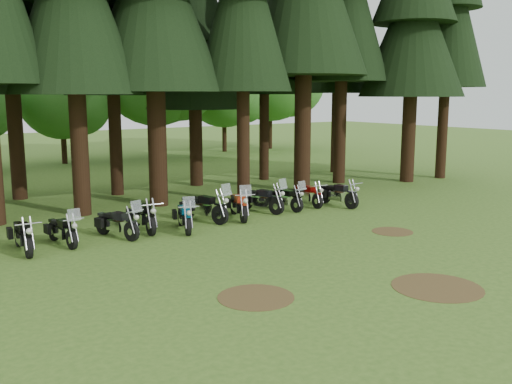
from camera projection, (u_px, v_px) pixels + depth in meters
ground at (300, 256)px, 16.53m from camera, size 120.00×120.00×0.00m
pine_back_4 at (194, 20)px, 28.08m from camera, size 4.94×4.94×13.78m
pine_back_6 at (339, 1)px, 32.74m from camera, size 4.59×4.59×16.58m
decid_4 at (66, 98)px, 37.85m from camera, size 5.93×5.76×7.41m
decid_5 at (161, 72)px, 40.87m from camera, size 8.45×8.21×10.56m
decid_6 at (229, 87)px, 45.82m from camera, size 7.06×6.86×8.82m
decid_7 at (276, 75)px, 48.13m from camera, size 8.44×8.20×10.55m
dirt_patch_0 at (256, 297)px, 13.21m from camera, size 1.80×1.80×0.01m
dirt_patch_1 at (392, 232)px, 19.49m from camera, size 1.40×1.40×0.01m
dirt_patch_2 at (437, 287)px, 13.88m from camera, size 2.20×2.20×0.01m
motorcycle_0 at (23, 237)px, 16.93m from camera, size 0.35×2.22×0.90m
motorcycle_1 at (62, 231)px, 17.72m from camera, size 0.49×2.07×1.30m
motorcycle_2 at (117, 224)px, 18.61m from camera, size 0.85×2.14×1.36m
motorcycle_3 at (143, 217)px, 19.57m from camera, size 0.42×2.31×0.94m
motorcycle_4 at (184, 218)px, 19.58m from camera, size 0.96×2.14×1.37m
motorcycle_5 at (203, 208)px, 20.96m from camera, size 0.97×2.40×1.53m
motorcycle_6 at (239, 206)px, 21.47m from camera, size 1.06×2.26×1.45m
motorcycle_7 at (261, 200)px, 22.63m from camera, size 0.89×2.29×1.45m
motorcycle_8 at (284, 199)px, 23.11m from camera, size 0.51×2.07×1.30m
motorcycle_9 at (307, 196)px, 23.98m from camera, size 0.38×2.08×0.85m
motorcycle_10 at (338, 195)px, 23.89m from camera, size 0.35×2.26×0.92m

